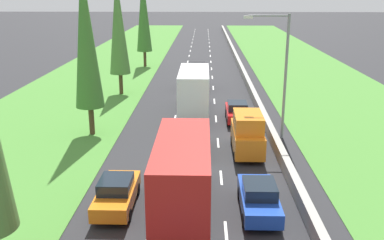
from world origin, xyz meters
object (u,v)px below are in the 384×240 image
Objects in this scene: poplar_tree_third at (118,24)px; red_sedan_right_lane at (237,112)px; poplar_tree_fourth at (143,11)px; teal_sedan_centre_lane at (197,142)px; orange_van_right_lane at (247,133)px; white_box_truck_centre_lane at (194,92)px; blue_sedan_right_lane at (259,197)px; black_van_centre_lane at (197,77)px; poplar_tree_second at (86,36)px; orange_sedan_left_lane at (117,193)px; red_box_truck_centre_lane at (184,175)px; street_light_mast at (281,68)px.

red_sedan_right_lane is at bearing -39.41° from poplar_tree_third.
poplar_tree_fourth is at bearing 88.94° from poplar_tree_third.
orange_van_right_lane is at bearing 1.41° from teal_sedan_centre_lane.
poplar_tree_fourth is at bearing 108.56° from orange_van_right_lane.
teal_sedan_centre_lane is at bearing -87.58° from white_box_truck_centre_lane.
black_van_centre_lane is at bearing 97.26° from blue_sedan_right_lane.
teal_sedan_centre_lane is 0.35× the size of poplar_tree_second.
red_box_truck_centre_lane is at bearing -13.08° from orange_sedan_left_lane.
black_van_centre_lane is at bearing 82.50° from orange_sedan_left_lane.
street_light_mast is at bearing -57.34° from red_sedan_right_lane.
poplar_tree_third reaches higher than red_box_truck_centre_lane.
white_box_truck_centre_lane is at bearing 113.02° from orange_van_right_lane.
red_box_truck_centre_lane is 2.09× the size of orange_sedan_left_lane.
red_box_truck_centre_lane is 43.12m from poplar_tree_fourth.
white_box_truck_centre_lane is at bearing -90.32° from black_van_centre_lane.
orange_van_right_lane is at bearing 88.71° from blue_sedan_right_lane.
black_van_centre_lane is (0.06, 10.59, -0.78)m from white_box_truck_centre_lane.
street_light_mast is at bearing 76.41° from blue_sedan_right_lane.
red_sedan_right_lane is 29.24m from poplar_tree_fourth.
red_box_truck_centre_lane is at bearing -80.00° from poplar_tree_fourth.
poplar_tree_fourth is (-7.42, 42.12, 5.46)m from red_box_truck_centre_lane.
poplar_tree_fourth reaches higher than red_sedan_right_lane.
orange_van_right_lane reaches higher than teal_sedan_centre_lane.
teal_sedan_centre_lane is at bearing -150.76° from street_light_mast.
poplar_tree_fourth is at bearing 100.00° from red_box_truck_centre_lane.
poplar_tree_fourth is at bearing 114.50° from street_light_mast.
red_sedan_right_lane is at bearing 76.89° from red_box_truck_centre_lane.
blue_sedan_right_lane is 17.51m from poplar_tree_second.
teal_sedan_centre_lane is 35.24m from poplar_tree_fourth.
poplar_tree_fourth reaches higher than orange_van_right_lane.
orange_sedan_left_lane is (-3.52, -16.56, -1.37)m from white_box_truck_centre_lane.
black_van_centre_lane is at bearing 89.65° from red_box_truck_centre_lane.
white_box_truck_centre_lane is 12.29m from poplar_tree_third.
orange_sedan_left_lane and red_sedan_right_lane have the same top height.
orange_van_right_lane is 21.24m from poplar_tree_third.
poplar_tree_third is 16.75m from poplar_tree_fourth.
orange_van_right_lane is (0.18, 8.08, 0.59)m from blue_sedan_right_lane.
teal_sedan_centre_lane is 19.49m from black_van_centre_lane.
poplar_tree_fourth is (-11.09, 41.65, 6.83)m from blue_sedan_right_lane.
red_sedan_right_lane is at bearing 66.69° from teal_sedan_centre_lane.
red_sedan_right_lane is (0.05, 15.50, 0.00)m from blue_sedan_right_lane.
teal_sedan_centre_lane and red_sedan_right_lane have the same top height.
blue_sedan_right_lane is 0.37× the size of poplar_tree_third.
teal_sedan_centre_lane is 9.00m from white_box_truck_centre_lane.
red_box_truck_centre_lane is at bearing -103.11° from red_sedan_right_lane.
street_light_mast is at bearing -68.91° from black_van_centre_lane.
red_box_truck_centre_lane is at bearing -93.28° from teal_sedan_centre_lane.
orange_van_right_lane is (3.37, 0.08, 0.59)m from teal_sedan_centre_lane.
orange_van_right_lane is at bearing -66.98° from white_box_truck_centre_lane.
orange_sedan_left_lane is at bearing -84.45° from poplar_tree_fourth.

